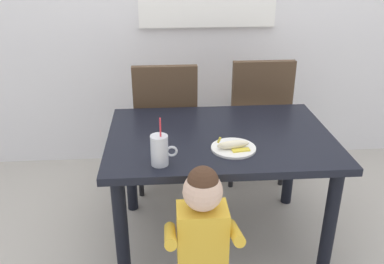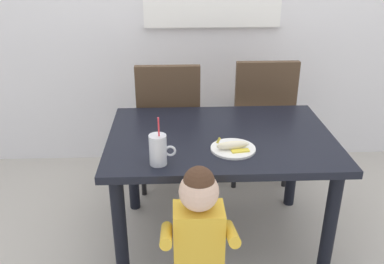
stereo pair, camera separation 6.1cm
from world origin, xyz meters
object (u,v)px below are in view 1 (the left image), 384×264
at_px(snack_plate, 233,148).
at_px(toddler_standing, 202,230).
at_px(dining_table, 220,151).
at_px(peeled_banana, 234,145).
at_px(dining_chair_left, 166,120).
at_px(dining_chair_right, 257,113).
at_px(milk_cup, 160,152).

bearing_deg(snack_plate, toddler_standing, -115.49).
distance_m(dining_table, toddler_standing, 0.62).
bearing_deg(peeled_banana, dining_table, 101.97).
bearing_deg(dining_chair_left, toddler_standing, 96.46).
height_order(dining_chair_right, snack_plate, dining_chair_right).
relative_size(dining_chair_left, dining_chair_right, 1.00).
relative_size(dining_chair_left, milk_cup, 3.82).
xyz_separation_m(toddler_standing, milk_cup, (-0.18, 0.29, 0.24)).
bearing_deg(dining_table, peeled_banana, -78.03).
bearing_deg(dining_chair_left, peeled_banana, 112.38).
relative_size(dining_chair_right, toddler_standing, 1.15).
relative_size(dining_table, milk_cup, 4.91).
height_order(dining_table, toddler_standing, toddler_standing).
relative_size(toddler_standing, peeled_banana, 4.80).
relative_size(dining_chair_left, toddler_standing, 1.15).
relative_size(dining_table, snack_plate, 5.36).
xyz_separation_m(dining_table, toddler_standing, (-0.16, -0.60, -0.08)).
bearing_deg(peeled_banana, dining_chair_left, 112.38).
distance_m(dining_chair_right, milk_cup, 1.24).
bearing_deg(milk_cup, snack_plate, 19.42).
height_order(toddler_standing, milk_cup, milk_cup).
bearing_deg(dining_table, dining_chair_left, 115.42).
bearing_deg(peeled_banana, toddler_standing, -115.96).
bearing_deg(dining_chair_left, snack_plate, 112.85).
relative_size(dining_chair_right, snack_plate, 4.17).
distance_m(dining_chair_left, snack_plate, 0.88).
relative_size(toddler_standing, milk_cup, 3.34).
distance_m(milk_cup, snack_plate, 0.40).
bearing_deg(dining_chair_right, dining_chair_left, 6.15).
xyz_separation_m(dining_table, peeled_banana, (0.04, -0.20, 0.13)).
bearing_deg(peeled_banana, dining_chair_right, 69.71).
relative_size(dining_table, toddler_standing, 1.47).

